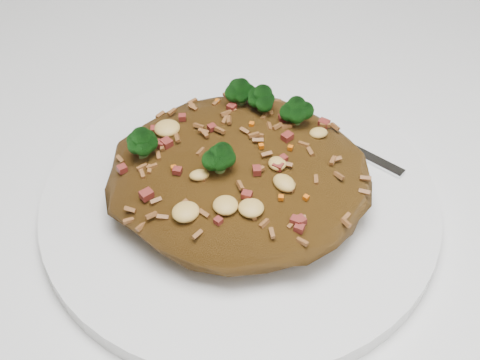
% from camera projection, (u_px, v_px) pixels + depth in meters
% --- Properties ---
extents(dining_table, '(1.20, 0.80, 0.75)m').
position_uv_depth(dining_table, '(216.00, 301.00, 0.53)').
color(dining_table, white).
rests_on(dining_table, ground).
extents(plate, '(0.28, 0.28, 0.01)m').
position_uv_depth(plate, '(240.00, 202.00, 0.48)').
color(plate, white).
rests_on(plate, dining_table).
extents(fried_rice, '(0.18, 0.17, 0.06)m').
position_uv_depth(fried_rice, '(240.00, 166.00, 0.45)').
color(fried_rice, brown).
rests_on(fried_rice, plate).
extents(fork, '(0.14, 0.10, 0.00)m').
position_uv_depth(fork, '(319.00, 132.00, 0.52)').
color(fork, silver).
rests_on(fork, plate).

